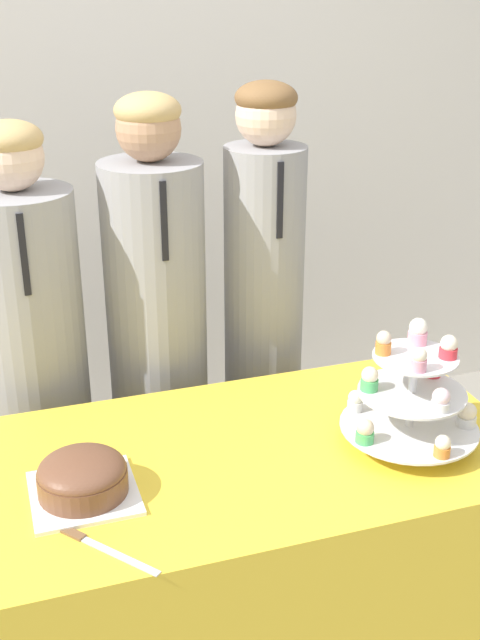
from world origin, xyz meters
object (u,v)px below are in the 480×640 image
(round_cake, at_px, (82,477))
(student_2, at_px, (263,335))
(student_0, at_px, (36,386))
(cake_knife, at_px, (86,540))
(cupcake_stand, at_px, (413,394))
(student_1, at_px, (159,358))

(round_cake, relative_size, student_2, 0.15)
(student_0, bearing_deg, cake_knife, -87.72)
(student_2, bearing_deg, cupcake_stand, -79.08)
(round_cake, relative_size, student_0, 0.16)
(cake_knife, bearing_deg, student_2, 101.22)
(round_cake, relative_size, cupcake_stand, 0.69)
(round_cake, xyz_separation_m, student_2, (0.66, 0.66, -0.04))
(round_cake, relative_size, cake_knife, 1.02)
(cupcake_stand, height_order, student_0, student_0)
(round_cake, height_order, student_1, student_1)
(cupcake_stand, distance_m, student_2, 0.72)
(cake_knife, xyz_separation_m, student_2, (0.68, 0.82, 0.01))
(round_cake, distance_m, student_0, 0.67)
(cake_knife, xyz_separation_m, cupcake_stand, (0.81, 0.13, 0.14))
(cake_knife, distance_m, student_0, 0.83)
(round_cake, distance_m, cupcake_stand, 0.80)
(student_0, bearing_deg, student_2, -0.00)
(student_0, bearing_deg, student_1, 0.00)
(student_0, height_order, student_2, student_2)
(round_cake, bearing_deg, cake_knife, -96.48)
(cupcake_stand, distance_m, student_1, 0.86)
(cupcake_stand, bearing_deg, student_0, 140.71)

